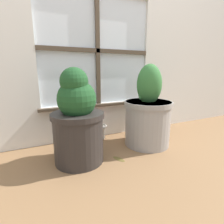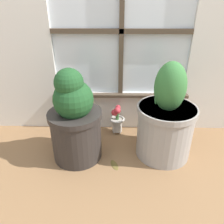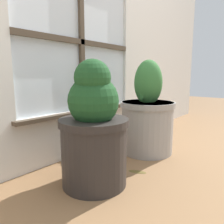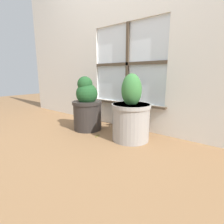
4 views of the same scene
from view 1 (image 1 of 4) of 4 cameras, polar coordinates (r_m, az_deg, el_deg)
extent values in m
plane|color=olive|center=(1.34, 4.65, -15.37)|extent=(10.00, 10.00, 0.00)
cube|color=silver|center=(2.59, 28.03, 25.52)|extent=(1.68, 0.05, 2.50)
cube|color=silver|center=(1.75, -4.45, -2.43)|extent=(1.05, 0.05, 0.33)
cube|color=white|center=(1.71, -5.02, 19.25)|extent=(1.05, 0.02, 0.97)
cube|color=#4C3D2D|center=(1.68, -4.68, 19.35)|extent=(0.04, 0.02, 0.97)
cube|color=#4C3D2D|center=(1.68, -4.68, 19.35)|extent=(1.05, 0.02, 0.04)
cube|color=#4C3D2D|center=(1.68, -3.99, 2.27)|extent=(1.11, 0.06, 0.02)
cylinder|color=#2D2826|center=(1.28, -10.84, -8.13)|extent=(0.35, 0.35, 0.36)
cylinder|color=#2D2826|center=(1.23, -11.18, -1.03)|extent=(0.37, 0.37, 0.04)
cylinder|color=#38281E|center=(1.22, -11.20, -0.43)|extent=(0.32, 0.32, 0.01)
sphere|color=#1E4C23|center=(1.20, -11.41, 4.09)|extent=(0.26, 0.26, 0.26)
sphere|color=#1E4C23|center=(1.18, -12.29, 9.69)|extent=(0.19, 0.19, 0.19)
ellipsoid|color=#1E4C23|center=(1.19, -15.10, 3.14)|extent=(0.03, 0.12, 0.13)
cylinder|color=#9E9993|center=(1.57, 11.47, -3.58)|extent=(0.39, 0.39, 0.39)
cylinder|color=#9E9993|center=(1.52, 11.77, 2.72)|extent=(0.41, 0.41, 0.04)
cylinder|color=#38281E|center=(1.52, 11.79, 3.25)|extent=(0.36, 0.36, 0.01)
ellipsoid|color=#387538|center=(1.50, 12.06, 8.78)|extent=(0.21, 0.21, 0.34)
ellipsoid|color=#387538|center=(1.49, 9.10, 6.35)|extent=(0.06, 0.10, 0.14)
sphere|color=#BCB7AD|center=(1.72, -4.08, -8.24)|extent=(0.02, 0.02, 0.02)
sphere|color=#BCB7AD|center=(1.67, -4.35, -8.89)|extent=(0.02, 0.02, 0.02)
sphere|color=#BCB7AD|center=(1.69, -2.70, -8.62)|extent=(0.02, 0.02, 0.02)
cylinder|color=#BCB7AD|center=(1.67, -3.74, -6.52)|extent=(0.08, 0.08, 0.11)
torus|color=#BCB7AD|center=(1.65, -3.77, -4.66)|extent=(0.13, 0.13, 0.02)
cylinder|color=#386633|center=(1.64, -3.79, -3.62)|extent=(0.03, 0.03, 0.06)
sphere|color=#C6333D|center=(1.63, -3.82, -1.87)|extent=(0.05, 0.05, 0.05)
sphere|color=#C6333D|center=(1.67, -4.15, -1.27)|extent=(0.04, 0.04, 0.04)
sphere|color=#C6333D|center=(1.63, -4.51, -2.63)|extent=(0.06, 0.06, 0.06)
sphere|color=#C6333D|center=(1.61, -3.52, -1.76)|extent=(0.05, 0.05, 0.05)
ellipsoid|color=brown|center=(1.35, 2.26, -14.97)|extent=(0.08, 0.12, 0.01)
camera|label=2|loc=(0.70, 87.09, 37.28)|focal=35.00mm
camera|label=3|loc=(0.65, -78.63, -2.47)|focal=35.00mm
camera|label=4|loc=(1.90, 74.80, 4.80)|focal=28.00mm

